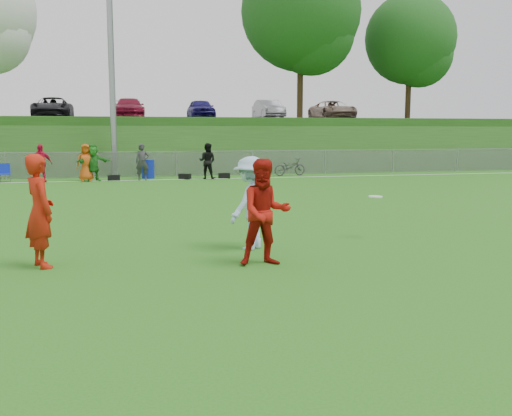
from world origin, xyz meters
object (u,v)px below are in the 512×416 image
object	(u,v)px
player_red_left	(40,211)
recycling_bin	(148,169)
bicycle	(290,167)
frisbee	(375,197)
player_blue	(251,203)
player_red_center	(265,212)

from	to	relation	value
player_red_left	recycling_bin	distance (m)	18.22
player_red_left	bicycle	size ratio (longest dim) A/B	1.11
frisbee	player_red_left	bearing A→B (deg)	-170.56
player_blue	frisbee	bearing A→B (deg)	145.48
player_red_center	bicycle	world-z (taller)	player_red_center
player_red_left	bicycle	xyz separation A→B (m)	(9.82, 18.02, -0.50)
player_blue	frisbee	distance (m)	2.85
player_red_center	recycling_bin	bearing A→B (deg)	94.91
player_red_left	player_red_center	world-z (taller)	player_red_left
player_red_center	player_blue	world-z (taller)	player_red_center
frisbee	player_blue	bearing A→B (deg)	-170.79
recycling_bin	frisbee	bearing A→B (deg)	-77.04
player_blue	recycling_bin	xyz separation A→B (m)	(-1.08, 17.38, -0.44)
frisbee	recycling_bin	world-z (taller)	frisbee
player_red_left	recycling_bin	size ratio (longest dim) A/B	2.10
recycling_bin	player_blue	bearing A→B (deg)	-86.43
frisbee	bicycle	size ratio (longest dim) A/B	0.17
player_red_left	frisbee	distance (m)	6.65
player_red_left	player_red_center	xyz separation A→B (m)	(3.69, -0.73, -0.05)
frisbee	bicycle	xyz separation A→B (m)	(3.26, 16.93, -0.44)
player_red_left	bicycle	distance (m)	20.52
player_red_left	player_red_center	distance (m)	3.76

